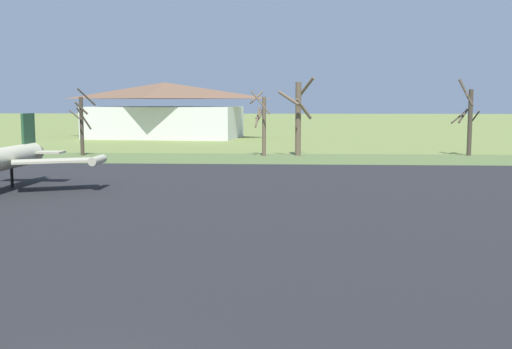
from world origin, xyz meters
TOP-DOWN VIEW (x-y plane):
  - asphalt_apron at (0.00, 17.69)m, footprint 77.12×58.95m
  - grass_verge_strip at (0.00, 53.16)m, footprint 137.12×12.00m
  - bare_tree_far_left at (-18.41, 55.64)m, footprint 2.91×1.92m
  - bare_tree_left_of_center at (1.47, 56.41)m, footprint 2.32×2.98m
  - bare_tree_center at (5.38, 56.94)m, footprint 4.06×4.06m
  - bare_tree_right_of_center at (24.10, 58.13)m, footprint 2.95×3.44m
  - visitor_building at (-16.32, 90.68)m, footprint 26.50×16.96m

SIDE VIEW (x-z plane):
  - asphalt_apron at x=0.00m, z-range 0.00..0.05m
  - grass_verge_strip at x=0.00m, z-range 0.00..0.06m
  - bare_tree_far_left at x=-18.41m, z-range -0.05..7.40m
  - bare_tree_left_of_center at x=1.47m, z-range 0.20..7.36m
  - bare_tree_right_of_center at x=24.10m, z-range 0.01..8.47m
  - visitor_building at x=-16.32m, z-range -0.09..9.05m
  - bare_tree_center at x=5.38m, z-range 0.28..8.99m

